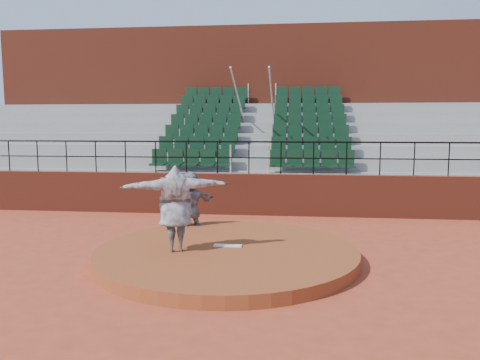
% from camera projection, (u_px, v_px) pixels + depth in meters
% --- Properties ---
extents(ground, '(90.00, 90.00, 0.00)m').
position_uv_depth(ground, '(227.00, 260.00, 9.90)').
color(ground, '#A94026').
rests_on(ground, ground).
extents(pitchers_mound, '(5.50, 5.50, 0.25)m').
position_uv_depth(pitchers_mound, '(227.00, 254.00, 9.88)').
color(pitchers_mound, brown).
rests_on(pitchers_mound, ground).
extents(pitching_rubber, '(0.60, 0.15, 0.03)m').
position_uv_depth(pitching_rubber, '(228.00, 246.00, 10.01)').
color(pitching_rubber, white).
rests_on(pitching_rubber, pitchers_mound).
extents(boundary_wall, '(24.00, 0.30, 1.30)m').
position_uv_depth(boundary_wall, '(249.00, 194.00, 14.75)').
color(boundary_wall, maroon).
rests_on(boundary_wall, ground).
extents(wall_railing, '(24.04, 0.05, 1.03)m').
position_uv_depth(wall_railing, '(249.00, 150.00, 14.58)').
color(wall_railing, black).
rests_on(wall_railing, boundary_wall).
extents(seating_deck, '(24.00, 5.97, 4.63)m').
position_uv_depth(seating_deck, '(258.00, 160.00, 18.26)').
color(seating_deck, gray).
rests_on(seating_deck, ground).
extents(press_box_facade, '(24.00, 3.00, 7.10)m').
position_uv_depth(press_box_facade, '(264.00, 109.00, 21.90)').
color(press_box_facade, maroon).
rests_on(press_box_facade, ground).
extents(pitcher, '(2.25, 1.30, 1.77)m').
position_uv_depth(pitcher, '(175.00, 208.00, 9.57)').
color(pitcher, black).
rests_on(pitcher, pitchers_mound).
extents(fielder, '(1.46, 1.40, 1.66)m').
position_uv_depth(fielder, '(190.00, 203.00, 12.03)').
color(fielder, black).
rests_on(fielder, ground).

